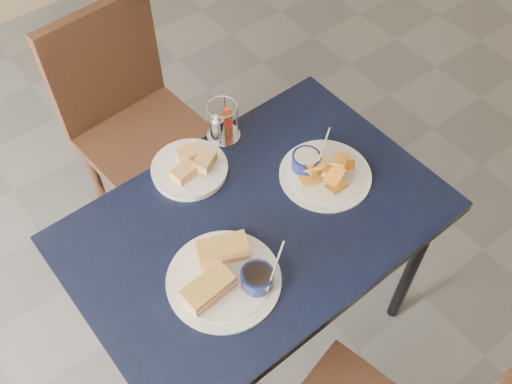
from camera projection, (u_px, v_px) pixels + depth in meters
ground at (233, 346)px, 2.23m from camera, size 6.00×6.00×0.00m
dining_table at (256, 234)px, 1.74m from camera, size 1.11×0.76×0.75m
chair_far at (130, 111)px, 2.23m from camera, size 0.49×0.47×0.97m
sandwich_plate at (226, 275)px, 1.54m from camera, size 0.32×0.32×0.12m
plantain_plate at (320, 170)px, 1.77m from camera, size 0.29×0.29×0.12m
bread_basket at (190, 168)px, 1.77m from camera, size 0.24×0.24×0.07m
condiment_caddy at (221, 124)px, 1.84m from camera, size 0.11×0.11×0.14m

